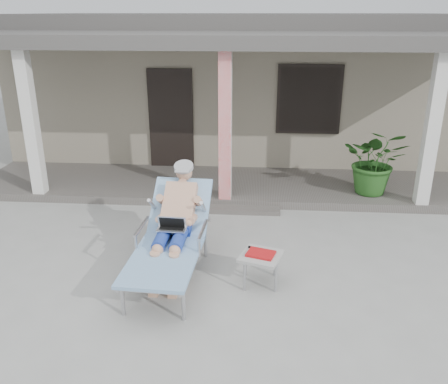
{
  "coord_description": "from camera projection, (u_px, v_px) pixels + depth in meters",
  "views": [
    {
      "loc": [
        0.6,
        -5.93,
        3.36
      ],
      "look_at": [
        0.1,
        0.6,
        0.85
      ],
      "focal_mm": 38.0,
      "sensor_mm": 36.0,
      "label": 1
    }
  ],
  "objects": [
    {
      "name": "ground",
      "position": [
        214.0,
        262.0,
        6.77
      ],
      "size": [
        60.0,
        60.0,
        0.0
      ],
      "primitive_type": "plane",
      "color": "#9E9E99",
      "rests_on": "ground"
    },
    {
      "name": "lounger",
      "position": [
        172.0,
        212.0,
        6.25
      ],
      "size": [
        0.94,
        2.24,
        1.43
      ],
      "rotation": [
        0.0,
        0.0,
        -0.05
      ],
      "color": "#B7B7BC",
      "rests_on": "ground"
    },
    {
      "name": "porch_step",
      "position": [
        224.0,
        209.0,
        8.48
      ],
      "size": [
        2.0,
        0.3,
        0.07
      ],
      "primitive_type": "cube",
      "color": "#605B56",
      "rests_on": "ground"
    },
    {
      "name": "side_table",
      "position": [
        261.0,
        257.0,
        6.13
      ],
      "size": [
        0.62,
        0.62,
        0.45
      ],
      "rotation": [
        0.0,
        0.0,
        -0.31
      ],
      "color": "#A6A6A1",
      "rests_on": "ground"
    },
    {
      "name": "potted_palm",
      "position": [
        376.0,
        161.0,
        8.72
      ],
      "size": [
        1.35,
        1.24,
        1.25
      ],
      "primitive_type": "imported",
      "rotation": [
        0.0,
        0.0,
        -0.27
      ],
      "color": "#26591E",
      "rests_on": "porch_deck"
    },
    {
      "name": "house",
      "position": [
        238.0,
        81.0,
        12.22
      ],
      "size": [
        10.4,
        5.4,
        3.3
      ],
      "color": "gray",
      "rests_on": "ground"
    },
    {
      "name": "porch_overhang",
      "position": [
        229.0,
        45.0,
        8.51
      ],
      "size": [
        10.0,
        2.3,
        2.85
      ],
      "color": "silver",
      "rests_on": "porch_deck"
    },
    {
      "name": "porch_deck",
      "position": [
        228.0,
        185.0,
        9.53
      ],
      "size": [
        10.0,
        2.0,
        0.15
      ],
      "primitive_type": "cube",
      "color": "#605B56",
      "rests_on": "ground"
    }
  ]
}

